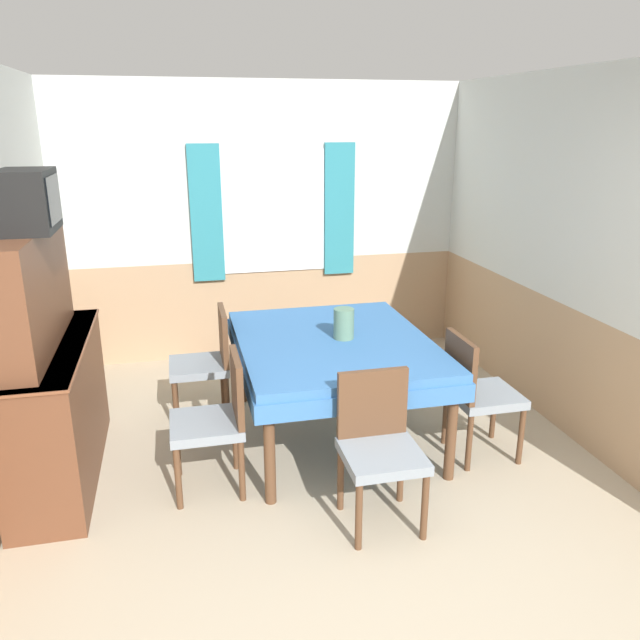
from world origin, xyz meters
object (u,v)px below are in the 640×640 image
Objects in this scene: tv at (27,201)px; vase at (344,324)px; chair_left_far at (207,360)px; chair_left_near at (216,417)px; chair_head_near at (379,443)px; sideboard at (50,378)px; dining_table at (334,352)px; chair_right_near at (477,390)px.

vase is at bearing 5.99° from tv.
chair_left_far is 4.04× the size of vase.
chair_left_near is 1.66m from tv.
sideboard is at bearing -26.17° from chair_head_near.
dining_table is at bearing -60.54° from chair_left_near.
chair_left_near is (-1.76, 0.00, 0.00)m from chair_right_near.
vase is (-0.81, 0.50, 0.38)m from chair_right_near.
chair_left_far reaches higher than dining_table.
sideboard reaches higher than chair_head_near.
tv is 2.14× the size of vase.
chair_left_far is at bearing 150.54° from dining_table.
tv reaches higher than vase.
chair_left_near is at bearing -180.00° from chair_left_far.
chair_left_far is 1.89× the size of tv.
sideboard is at bearing -176.61° from vase.
tv reaches higher than chair_left_near.
dining_table is 1.02m from chair_left_far.
tv is at bearing 125.52° from chair_left_far.
chair_left_far is at bearing -60.20° from chair_head_near.
chair_right_near is 1.00× the size of chair_head_near.
chair_left_near is at bearing -90.00° from chair_right_near.
chair_left_near is 1.00× the size of chair_left_far.
tv is at bearing -173.91° from dining_table.
tv reaches higher than sideboard.
vase is (0.07, 0.00, 0.21)m from dining_table.
chair_right_near is 3.04m from tv.
chair_right_near and chair_left_near have the same top height.
chair_head_near is (0.88, -1.53, 0.00)m from chair_left_far.
vase is (0.07, 1.04, 0.38)m from chair_head_near.
dining_table is 1.91× the size of chair_left_far.
vase reaches higher than chair_left_near.
chair_left_near is at bearing -17.08° from tv.
dining_table is 0.22m from vase.
sideboard reaches higher than chair_left_far.
dining_table is 1.91× the size of chair_left_near.
chair_right_near is 2.80m from sideboard.
chair_left_far is at bearing -119.46° from chair_right_near.
tv is 2.15m from vase.
dining_table is 1.02m from chair_right_near.
chair_head_near is 1.11m from vase.
chair_right_near is 1.03m from chair_head_near.
chair_left_far is (0.00, 0.99, 0.00)m from chair_left_near.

